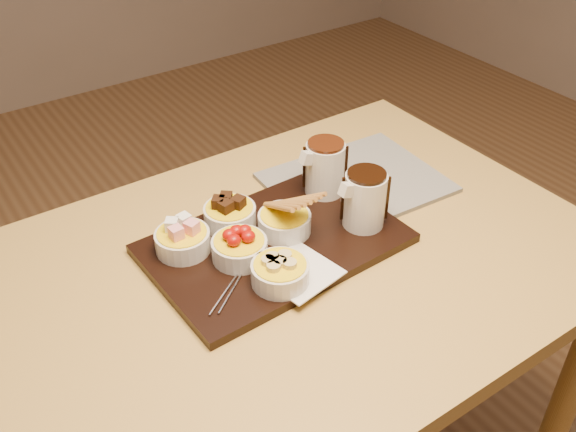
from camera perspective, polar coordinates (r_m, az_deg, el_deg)
dining_table at (r=1.23m, az=-0.73°, el=-7.77°), size 1.20×0.80×0.75m
serving_board at (r=1.20m, az=-1.19°, el=-2.45°), size 0.47×0.32×0.02m
napkin at (r=1.12m, az=0.96°, el=-4.99°), size 0.14×0.14×0.00m
bowl_marshmallows at (r=1.17m, az=-9.33°, el=-2.24°), size 0.10×0.10×0.04m
bowl_cake at (r=1.22m, az=-5.18°, el=0.01°), size 0.10×0.10×0.04m
bowl_strawberries at (r=1.14m, az=-4.33°, el=-2.97°), size 0.10×0.10×0.04m
bowl_biscotti at (r=1.20m, az=-0.31°, el=-0.63°), size 0.10×0.10×0.04m
bowl_bananas at (r=1.09m, az=-0.71°, el=-5.13°), size 0.10×0.10×0.04m
pitcher_dark_chocolate at (r=1.21m, az=6.83°, el=1.40°), size 0.08×0.08×0.11m
pitcher_milk_chocolate at (r=1.29m, az=3.30°, el=4.22°), size 0.08×0.08×0.11m
fondue_skewers at (r=1.13m, az=-4.02°, el=-4.41°), size 0.17×0.23×0.01m
newspaper at (r=1.38m, az=6.06°, el=2.97°), size 0.37×0.30×0.01m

